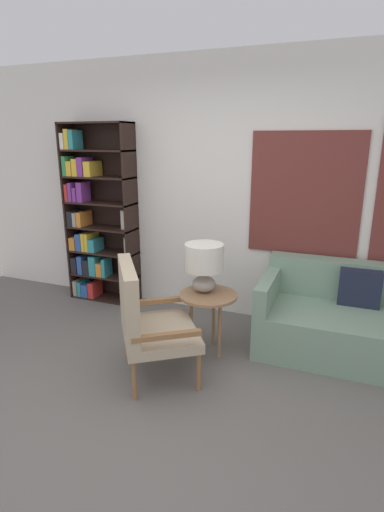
{
  "coord_description": "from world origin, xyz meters",
  "views": [
    {
      "loc": [
        1.27,
        -2.0,
        1.87
      ],
      "look_at": [
        0.08,
        1.07,
        0.9
      ],
      "focal_mm": 28.0,
      "sensor_mm": 36.0,
      "label": 1
    }
  ],
  "objects_px": {
    "bookshelf": "(95,221)",
    "table_lamp": "(204,262)",
    "armchair": "(144,316)",
    "couch": "(356,322)",
    "side_table": "(208,301)"
  },
  "relations": [
    {
      "from": "couch",
      "to": "table_lamp",
      "type": "xyz_separation_m",
      "value": [
        -1.3,
        -0.42,
        0.54
      ]
    },
    {
      "from": "armchair",
      "to": "table_lamp",
      "type": "relative_size",
      "value": 2.18
    },
    {
      "from": "table_lamp",
      "to": "side_table",
      "type": "bearing_deg",
      "value": -39.17
    },
    {
      "from": "bookshelf",
      "to": "couch",
      "type": "xyz_separation_m",
      "value": [
        2.91,
        -0.28,
        -0.66
      ]
    },
    {
      "from": "bookshelf",
      "to": "table_lamp",
      "type": "xyz_separation_m",
      "value": [
        1.61,
        -0.7,
        -0.12
      ]
    },
    {
      "from": "couch",
      "to": "bookshelf",
      "type": "bearing_deg",
      "value": 174.47
    },
    {
      "from": "table_lamp",
      "to": "bookshelf",
      "type": "bearing_deg",
      "value": 156.41
    },
    {
      "from": "couch",
      "to": "table_lamp",
      "type": "relative_size",
      "value": 3.86
    },
    {
      "from": "bookshelf",
      "to": "couch",
      "type": "height_order",
      "value": "bookshelf"
    },
    {
      "from": "couch",
      "to": "side_table",
      "type": "xyz_separation_m",
      "value": [
        -1.24,
        -0.47,
        0.2
      ]
    },
    {
      "from": "side_table",
      "to": "armchair",
      "type": "bearing_deg",
      "value": -122.55
    },
    {
      "from": "side_table",
      "to": "table_lamp",
      "type": "bearing_deg",
      "value": 140.83
    },
    {
      "from": "side_table",
      "to": "table_lamp",
      "type": "xyz_separation_m",
      "value": [
        -0.06,
        0.05,
        0.34
      ]
    },
    {
      "from": "bookshelf",
      "to": "couch",
      "type": "bearing_deg",
      "value": -5.53
    },
    {
      "from": "armchair",
      "to": "side_table",
      "type": "xyz_separation_m",
      "value": [
        0.35,
        0.55,
        -0.03
      ]
    }
  ]
}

